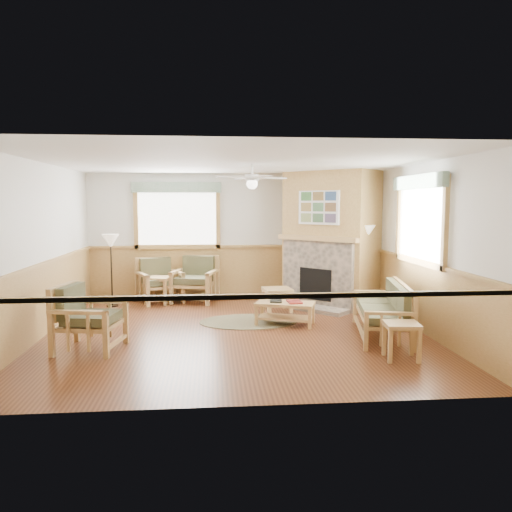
{
  "coord_description": "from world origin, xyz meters",
  "views": [
    {
      "loc": [
        -0.36,
        -7.89,
        2.06
      ],
      "look_at": [
        0.4,
        0.7,
        1.15
      ],
      "focal_mm": 35.0,
      "sensor_mm": 36.0,
      "label": 1
    }
  ],
  "objects": [
    {
      "name": "end_table_sofa",
      "position": [
        2.12,
        -1.64,
        0.25
      ],
      "size": [
        0.49,
        0.47,
        0.49
      ],
      "primitive_type": null,
      "rotation": [
        0.0,
        0.0,
        -0.12
      ],
      "color": "tan",
      "rests_on": "floor"
    },
    {
      "name": "floor_lamp_left",
      "position": [
        -2.37,
        2.2,
        0.73
      ],
      "size": [
        0.36,
        0.36,
        1.46
      ],
      "primitive_type": null,
      "rotation": [
        0.0,
        0.0,
        0.07
      ],
      "color": "black",
      "rests_on": "floor"
    },
    {
      "name": "wall_right",
      "position": [
        3.0,
        0.0,
        1.35
      ],
      "size": [
        0.02,
        6.0,
        2.7
      ],
      "primitive_type": "cube",
      "color": "silver",
      "rests_on": "floor"
    },
    {
      "name": "window_right",
      "position": [
        2.96,
        -0.2,
        2.53
      ],
      "size": [
        0.16,
        1.9,
        1.5
      ],
      "primitive_type": null,
      "color": "white",
      "rests_on": "wall_right"
    },
    {
      "name": "book_dark",
      "position": [
        0.72,
        0.44,
        0.41
      ],
      "size": [
        0.23,
        0.29,
        0.03
      ],
      "primitive_type": "cube",
      "rotation": [
        0.0,
        0.0,
        -0.11
      ],
      "color": "black",
      "rests_on": "coffee_table"
    },
    {
      "name": "braided_rug",
      "position": [
        0.26,
        0.63,
        0.01
      ],
      "size": [
        2.16,
        2.16,
        0.01
      ],
      "primitive_type": "cylinder",
      "rotation": [
        0.0,
        0.0,
        0.32
      ],
      "color": "brown",
      "rests_on": "floor"
    },
    {
      "name": "ceiling",
      "position": [
        0.0,
        0.0,
        2.7
      ],
      "size": [
        6.0,
        6.0,
        0.01
      ],
      "primitive_type": "cube",
      "color": "white",
      "rests_on": "floor"
    },
    {
      "name": "footstool",
      "position": [
        0.88,
        1.45,
        0.22
      ],
      "size": [
        0.58,
        0.58,
        0.45
      ],
      "primitive_type": null,
      "rotation": [
        0.0,
        0.0,
        0.14
      ],
      "color": "tan",
      "rests_on": "floor"
    },
    {
      "name": "window_back",
      "position": [
        -1.1,
        2.96,
        2.53
      ],
      "size": [
        1.9,
        0.16,
        1.5
      ],
      "primitive_type": null,
      "color": "white",
      "rests_on": "wall_back"
    },
    {
      "name": "book_red",
      "position": [
        1.02,
        0.32,
        0.42
      ],
      "size": [
        0.24,
        0.32,
        0.03
      ],
      "primitive_type": "cube",
      "rotation": [
        0.0,
        0.0,
        0.08
      ],
      "color": "maroon",
      "rests_on": "coffee_table"
    },
    {
      "name": "floor_lamp_right",
      "position": [
        2.55,
        1.39,
        0.83
      ],
      "size": [
        0.49,
        0.49,
        1.66
      ],
      "primitive_type": null,
      "rotation": [
        0.0,
        0.0,
        -0.38
      ],
      "color": "black",
      "rests_on": "floor"
    },
    {
      "name": "wall_front",
      "position": [
        0.0,
        -3.0,
        1.35
      ],
      "size": [
        6.0,
        0.02,
        2.7
      ],
      "primitive_type": "cube",
      "color": "silver",
      "rests_on": "floor"
    },
    {
      "name": "armchair_back_right",
      "position": [
        -0.73,
        2.55,
        0.48
      ],
      "size": [
        1.05,
        1.05,
        0.95
      ],
      "primitive_type": null,
      "rotation": [
        0.0,
        0.0,
        -0.28
      ],
      "color": "tan",
      "rests_on": "floor"
    },
    {
      "name": "sofa",
      "position": [
        2.26,
        -0.46,
        0.41
      ],
      "size": [
        1.88,
        1.05,
        0.81
      ],
      "primitive_type": null,
      "rotation": [
        0.0,
        0.0,
        -1.76
      ],
      "color": "tan",
      "rests_on": "floor"
    },
    {
      "name": "armchair_back_left",
      "position": [
        -1.46,
        2.55,
        0.46
      ],
      "size": [
        1.08,
        1.08,
        0.92
      ],
      "primitive_type": null,
      "rotation": [
        0.0,
        0.0,
        0.43
      ],
      "color": "tan",
      "rests_on": "floor"
    },
    {
      "name": "wainscot",
      "position": [
        0.0,
        0.0,
        0.55
      ],
      "size": [
        6.0,
        6.0,
        1.1
      ],
      "primitive_type": null,
      "color": "#AD8447",
      "rests_on": "floor"
    },
    {
      "name": "wall_left",
      "position": [
        -3.0,
        0.0,
        1.35
      ],
      "size": [
        0.02,
        6.0,
        2.7
      ],
      "primitive_type": "cube",
      "color": "silver",
      "rests_on": "floor"
    },
    {
      "name": "coffee_table",
      "position": [
        0.87,
        0.37,
        0.19
      ],
      "size": [
        1.08,
        0.78,
        0.39
      ],
      "primitive_type": null,
      "rotation": [
        0.0,
        0.0,
        -0.33
      ],
      "color": "tan",
      "rests_on": "floor"
    },
    {
      "name": "fireplace",
      "position": [
        2.05,
        2.05,
        1.35
      ],
      "size": [
        3.11,
        3.11,
        2.7
      ],
      "primitive_type": null,
      "rotation": [
        0.0,
        0.0,
        -0.79
      ],
      "color": "#AD8447",
      "rests_on": "floor"
    },
    {
      "name": "end_table_chairs",
      "position": [
        -1.45,
        2.44,
        0.28
      ],
      "size": [
        0.62,
        0.6,
        0.55
      ],
      "primitive_type": null,
      "rotation": [
        0.0,
        0.0,
        -0.31
      ],
      "color": "tan",
      "rests_on": "floor"
    },
    {
      "name": "wall_back",
      "position": [
        0.0,
        3.0,
        1.35
      ],
      "size": [
        6.0,
        0.02,
        2.7
      ],
      "primitive_type": "cube",
      "color": "silver",
      "rests_on": "floor"
    },
    {
      "name": "armchair_left",
      "position": [
        -2.08,
        -0.83,
        0.46
      ],
      "size": [
        0.96,
        0.96,
        0.93
      ],
      "primitive_type": null,
      "rotation": [
        0.0,
        0.0,
        1.39
      ],
      "color": "tan",
      "rests_on": "floor"
    },
    {
      "name": "floor",
      "position": [
        0.0,
        0.0,
        -0.01
      ],
      "size": [
        6.0,
        6.0,
        0.01
      ],
      "primitive_type": "cube",
      "color": "#552C17",
      "rests_on": "ground"
    },
    {
      "name": "ceiling_fan",
      "position": [
        0.3,
        0.3,
        2.66
      ],
      "size": [
        1.59,
        1.59,
        0.36
      ],
      "primitive_type": null,
      "rotation": [
        0.0,
        0.0,
        0.35
      ],
      "color": "white",
      "rests_on": "ceiling"
    }
  ]
}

